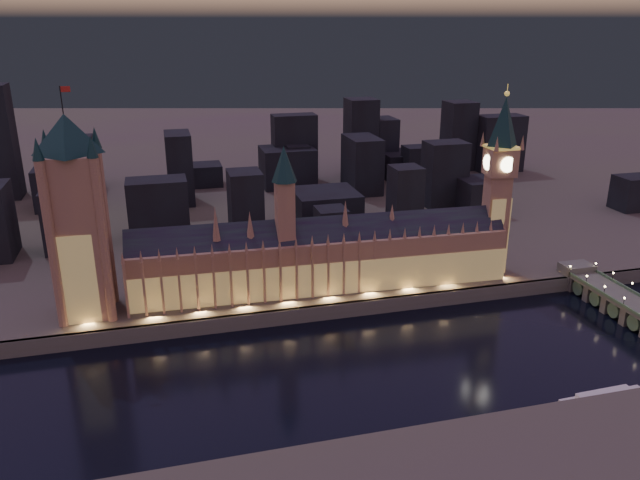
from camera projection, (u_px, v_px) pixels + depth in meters
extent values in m
plane|color=black|center=(340.00, 361.00, 279.14)|extent=(2000.00, 2000.00, 0.00)
cube|color=#4D3D43|center=(218.00, 142.00, 751.36)|extent=(2000.00, 960.00, 8.00)
cube|color=#585949|center=(317.00, 313.00, 315.13)|extent=(2000.00, 2.50, 8.00)
cube|color=#946B59|center=(323.00, 264.00, 330.23)|extent=(200.61, 27.51, 28.00)
cube|color=tan|center=(328.00, 280.00, 322.58)|extent=(200.00, 0.50, 18.00)
cube|color=black|center=(323.00, 233.00, 324.51)|extent=(200.47, 23.77, 16.26)
cube|color=#946B59|center=(285.00, 212.00, 315.35)|extent=(9.00, 9.00, 32.00)
cone|color=#123332|center=(284.00, 164.00, 306.94)|extent=(13.00, 13.00, 18.00)
cube|color=#946B59|center=(126.00, 291.00, 296.59)|extent=(1.20, 1.20, 28.00)
cone|color=#946B59|center=(122.00, 258.00, 291.42)|extent=(2.00, 2.00, 6.00)
cube|color=#946B59|center=(144.00, 290.00, 298.59)|extent=(1.20, 1.20, 28.00)
cone|color=#946B59|center=(141.00, 256.00, 293.42)|extent=(2.00, 2.00, 6.00)
cube|color=#946B59|center=(162.00, 288.00, 300.59)|extent=(1.20, 1.20, 28.00)
cone|color=#946B59|center=(159.00, 254.00, 295.42)|extent=(2.00, 2.00, 6.00)
cube|color=#946B59|center=(180.00, 286.00, 302.59)|extent=(1.20, 1.20, 28.00)
cone|color=#946B59|center=(177.00, 253.00, 297.42)|extent=(2.00, 2.00, 6.00)
cube|color=#946B59|center=(197.00, 284.00, 304.59)|extent=(1.20, 1.20, 28.00)
cone|color=#946B59|center=(195.00, 251.00, 299.42)|extent=(2.00, 2.00, 6.00)
cube|color=#946B59|center=(214.00, 282.00, 306.58)|extent=(1.20, 1.20, 28.00)
cone|color=#946B59|center=(212.00, 250.00, 301.41)|extent=(2.00, 2.00, 6.00)
cube|color=#946B59|center=(231.00, 281.00, 308.58)|extent=(1.20, 1.20, 28.00)
cone|color=#946B59|center=(229.00, 248.00, 303.41)|extent=(2.00, 2.00, 6.00)
cube|color=#946B59|center=(248.00, 279.00, 310.58)|extent=(1.20, 1.20, 28.00)
cone|color=#946B59|center=(246.00, 247.00, 305.41)|extent=(2.00, 2.00, 6.00)
cube|color=#946B59|center=(264.00, 277.00, 312.58)|extent=(1.20, 1.20, 28.00)
cone|color=#946B59|center=(263.00, 245.00, 307.41)|extent=(2.00, 2.00, 6.00)
cube|color=#946B59|center=(281.00, 276.00, 314.58)|extent=(1.20, 1.20, 28.00)
cone|color=#946B59|center=(280.00, 244.00, 309.41)|extent=(2.00, 2.00, 6.00)
cube|color=#946B59|center=(297.00, 274.00, 316.58)|extent=(1.20, 1.20, 28.00)
cone|color=#946B59|center=(296.00, 242.00, 311.41)|extent=(2.00, 2.00, 6.00)
cube|color=#946B59|center=(313.00, 273.00, 318.58)|extent=(1.20, 1.20, 28.00)
cone|color=#946B59|center=(312.00, 241.00, 313.41)|extent=(2.00, 2.00, 6.00)
cube|color=#946B59|center=(328.00, 271.00, 320.58)|extent=(1.20, 1.20, 28.00)
cone|color=#946B59|center=(328.00, 239.00, 315.41)|extent=(2.00, 2.00, 6.00)
cube|color=#946B59|center=(344.00, 269.00, 322.58)|extent=(1.20, 1.20, 28.00)
cone|color=#946B59|center=(344.00, 238.00, 317.41)|extent=(2.00, 2.00, 6.00)
cube|color=#946B59|center=(359.00, 268.00, 324.58)|extent=(1.20, 1.20, 28.00)
cone|color=#946B59|center=(359.00, 237.00, 319.40)|extent=(2.00, 2.00, 6.00)
cube|color=#946B59|center=(374.00, 266.00, 326.57)|extent=(1.20, 1.20, 28.00)
cone|color=#946B59|center=(375.00, 235.00, 321.40)|extent=(2.00, 2.00, 6.00)
cube|color=#946B59|center=(389.00, 265.00, 328.57)|extent=(1.20, 1.20, 28.00)
cone|color=#946B59|center=(390.00, 234.00, 323.40)|extent=(2.00, 2.00, 6.00)
cube|color=#946B59|center=(404.00, 263.00, 330.57)|extent=(1.20, 1.20, 28.00)
cone|color=#946B59|center=(405.00, 233.00, 325.40)|extent=(2.00, 2.00, 6.00)
cube|color=#946B59|center=(418.00, 262.00, 332.57)|extent=(1.20, 1.20, 28.00)
cone|color=#946B59|center=(420.00, 231.00, 327.40)|extent=(2.00, 2.00, 6.00)
cube|color=#946B59|center=(433.00, 260.00, 334.57)|extent=(1.20, 1.20, 28.00)
cone|color=#946B59|center=(434.00, 230.00, 329.40)|extent=(2.00, 2.00, 6.00)
cube|color=#946B59|center=(447.00, 259.00, 336.57)|extent=(1.20, 1.20, 28.00)
cone|color=#946B59|center=(449.00, 229.00, 331.40)|extent=(2.00, 2.00, 6.00)
cube|color=#946B59|center=(461.00, 257.00, 338.57)|extent=(1.20, 1.20, 28.00)
cone|color=#946B59|center=(463.00, 228.00, 333.40)|extent=(2.00, 2.00, 6.00)
cube|color=#946B59|center=(475.00, 256.00, 340.57)|extent=(1.20, 1.20, 28.00)
cone|color=#946B59|center=(477.00, 226.00, 335.40)|extent=(2.00, 2.00, 6.00)
cube|color=#946B59|center=(489.00, 255.00, 342.57)|extent=(1.20, 1.20, 28.00)
cone|color=#946B59|center=(491.00, 225.00, 337.40)|extent=(2.00, 2.00, 6.00)
cube|color=#946B59|center=(502.00, 253.00, 344.56)|extent=(1.20, 1.20, 28.00)
cone|color=#946B59|center=(505.00, 224.00, 339.39)|extent=(2.00, 2.00, 6.00)
cone|color=#946B59|center=(216.00, 223.00, 307.96)|extent=(4.40, 4.40, 18.00)
cone|color=#946B59|center=(250.00, 224.00, 312.71)|extent=(4.40, 4.40, 14.00)
cone|color=#946B59|center=(345.00, 215.00, 324.37)|extent=(4.40, 4.40, 16.00)
cone|color=#946B59|center=(392.00, 215.00, 331.28)|extent=(4.40, 4.40, 12.00)
cube|color=#946B59|center=(80.00, 237.00, 293.23)|extent=(23.44, 23.44, 79.09)
cube|color=tan|center=(83.00, 280.00, 288.93)|extent=(22.00, 0.50, 44.00)
cone|color=#123332|center=(66.00, 134.00, 276.90)|extent=(31.68, 31.68, 18.00)
cylinder|color=black|center=(61.00, 100.00, 271.86)|extent=(0.50, 0.50, 12.00)
cube|color=red|center=(65.00, 89.00, 270.87)|extent=(4.00, 0.15, 2.50)
cylinder|color=#946B59|center=(52.00, 247.00, 280.57)|extent=(4.40, 4.40, 79.09)
cone|color=#123332|center=(37.00, 149.00, 265.59)|extent=(5.20, 5.20, 10.00)
cylinder|color=#946B59|center=(58.00, 232.00, 300.61)|extent=(4.40, 4.40, 79.09)
cone|color=#123332|center=(45.00, 140.00, 285.63)|extent=(5.20, 5.20, 10.00)
cylinder|color=#946B59|center=(103.00, 243.00, 285.85)|extent=(4.40, 4.40, 79.09)
cone|color=#123332|center=(91.00, 146.00, 270.87)|extent=(5.20, 5.20, 10.00)
cylinder|color=#946B59|center=(106.00, 228.00, 305.88)|extent=(4.40, 4.40, 79.09)
cone|color=#123332|center=(95.00, 138.00, 290.90)|extent=(5.20, 5.20, 10.00)
cube|color=#946B59|center=(494.00, 224.00, 349.42)|extent=(13.75, 13.75, 55.90)
cube|color=tan|center=(499.00, 237.00, 345.77)|extent=(12.00, 0.50, 44.00)
cube|color=#946B59|center=(500.00, 162.00, 337.51)|extent=(15.00, 15.00, 14.91)
cube|color=#F2C64C|center=(502.00, 147.00, 334.80)|extent=(15.75, 15.75, 1.20)
cone|color=#123332|center=(504.00, 121.00, 330.23)|extent=(18.00, 18.00, 26.00)
sphere|color=#F2C64C|center=(507.00, 94.00, 325.35)|extent=(2.80, 2.80, 2.80)
cylinder|color=#F2C64C|center=(508.00, 89.00, 324.51)|extent=(0.40, 0.40, 5.00)
cylinder|color=#FFF2BF|center=(508.00, 165.00, 330.45)|extent=(8.40, 0.50, 8.40)
cylinder|color=#FFF2BF|center=(493.00, 159.00, 344.57)|extent=(8.40, 0.50, 8.40)
cylinder|color=#FFF2BF|center=(487.00, 162.00, 335.65)|extent=(0.50, 8.40, 8.40)
cylinder|color=#FFF2BF|center=(513.00, 161.00, 339.37)|extent=(0.50, 8.40, 8.40)
cone|color=#946B59|center=(497.00, 144.00, 325.03)|extent=(2.60, 2.60, 8.00)
cone|color=#946B59|center=(483.00, 139.00, 338.69)|extent=(2.60, 2.60, 8.00)
cone|color=#946B59|center=(523.00, 142.00, 328.63)|extent=(2.60, 2.60, 8.00)
cone|color=#946B59|center=(508.00, 138.00, 342.29)|extent=(2.60, 2.60, 8.00)
cube|color=#3C6545|center=(633.00, 312.00, 301.08)|extent=(0.80, 100.00, 1.60)
cube|color=#585949|center=(576.00, 272.00, 353.87)|extent=(17.30, 12.00, 9.50)
cube|color=#585949|center=(635.00, 316.00, 311.77)|extent=(15.57, 4.00, 9.50)
cylinder|color=black|center=(624.00, 302.00, 306.98)|extent=(0.30, 0.30, 4.40)
sphere|color=#FFD88C|center=(625.00, 298.00, 306.21)|extent=(1.00, 1.00, 1.00)
cube|color=#585949|center=(615.00, 304.00, 324.78)|extent=(15.57, 4.00, 9.50)
cylinder|color=black|center=(604.00, 291.00, 319.99)|extent=(0.30, 0.30, 4.40)
sphere|color=#FFD88C|center=(605.00, 287.00, 319.22)|extent=(1.00, 1.00, 1.00)
cylinder|color=black|center=(631.00, 287.00, 323.95)|extent=(0.30, 0.30, 4.40)
sphere|color=#FFD88C|center=(632.00, 283.00, 323.18)|extent=(1.00, 1.00, 1.00)
cube|color=#585949|center=(597.00, 293.00, 337.79)|extent=(15.57, 4.00, 9.50)
cylinder|color=black|center=(586.00, 280.00, 333.00)|extent=(0.30, 0.30, 4.40)
sphere|color=#FFD88C|center=(587.00, 276.00, 332.23)|extent=(1.00, 1.00, 1.00)
cylinder|color=black|center=(613.00, 277.00, 336.96)|extent=(0.30, 0.30, 4.40)
sphere|color=#FFD88C|center=(613.00, 273.00, 336.19)|extent=(1.00, 1.00, 1.00)
cube|color=#585949|center=(581.00, 282.00, 350.80)|extent=(15.57, 4.00, 9.50)
cylinder|color=black|center=(570.00, 270.00, 346.01)|extent=(0.30, 0.30, 4.40)
sphere|color=#FFD88C|center=(570.00, 266.00, 345.24)|extent=(1.00, 1.00, 1.00)
cylinder|color=black|center=(595.00, 267.00, 349.97)|extent=(0.30, 0.30, 4.40)
sphere|color=#FFD88C|center=(596.00, 263.00, 349.20)|extent=(1.00, 1.00, 1.00)
cylinder|color=#3C6545|center=(625.00, 309.00, 318.15)|extent=(15.22, 8.00, 8.00)
cylinder|color=#3C6545|center=(606.00, 297.00, 331.17)|extent=(15.22, 8.00, 8.00)
cylinder|color=#3C6545|center=(589.00, 287.00, 344.18)|extent=(15.22, 8.00, 8.00)
cube|color=#585949|center=(605.00, 402.00, 248.52)|extent=(45.93, 11.92, 0.60)
cube|color=silver|center=(605.00, 400.00, 248.22)|extent=(37.94, 9.37, 2.40)
cube|color=silver|center=(606.00, 395.00, 247.48)|extent=(24.32, 7.17, 2.20)
cube|color=black|center=(331.00, 225.00, 399.30)|extent=(19.03, 19.80, 22.77)
cube|color=black|center=(499.00, 143.00, 583.89)|extent=(42.59, 22.95, 51.86)
cube|color=black|center=(632.00, 193.00, 468.39)|extent=(25.07, 21.33, 25.47)
cube|color=black|center=(405.00, 199.00, 419.26)|extent=(19.65, 20.18, 44.12)
cube|color=black|center=(296.00, 163.00, 542.93)|extent=(19.44, 30.73, 34.52)
cube|color=black|center=(294.00, 148.00, 544.69)|extent=(37.76, 19.44, 58.60)
cube|color=black|center=(180.00, 168.00, 481.07)|extent=(18.99, 34.57, 54.75)
cube|color=black|center=(246.00, 204.00, 407.60)|extent=(21.11, 25.14, 43.82)
cube|color=black|center=(158.00, 209.00, 405.69)|extent=(38.19, 23.57, 39.28)
cube|color=black|center=(405.00, 164.00, 565.11)|extent=(43.78, 39.06, 22.90)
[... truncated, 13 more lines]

